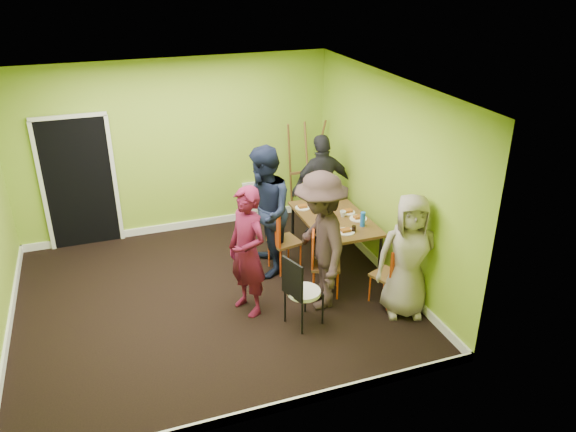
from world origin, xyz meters
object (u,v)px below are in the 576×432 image
Objects in this scene: orange_bottle at (323,212)px; person_left_far at (264,212)px; chair_left_near at (320,259)px; chair_bentwood at (300,289)px; person_front_end at (409,256)px; chair_back_end at (325,198)px; chair_left_far at (280,237)px; person_standing at (247,252)px; chair_front_end at (392,272)px; person_back_end at (322,188)px; easel at (304,170)px; dining_table at (335,221)px; thermos at (330,213)px; person_left_near at (320,241)px; blue_bottle at (363,219)px.

orange_bottle is 0.91m from person_left_far.
chair_bentwood is at bearing -16.80° from chair_left_near.
person_front_end is at bearing 63.00° from chair_bentwood.
chair_back_end reaches higher than chair_bentwood.
chair_left_near is 1.57m from chair_back_end.
orange_bottle is (0.68, 0.07, 0.26)m from chair_left_far.
chair_bentwood is 0.80m from person_standing.
chair_front_end is 0.50× the size of person_standing.
chair_back_end is 0.17m from person_back_end.
chair_bentwood is at bearing 8.26° from person_left_far.
easel reaches higher than chair_left_far.
person_front_end is (0.34, -1.46, 0.12)m from dining_table.
easel is 8.57× the size of thermos.
chair_left_near is 1.19m from person_front_end.
orange_bottle is 0.05× the size of person_back_end.
person_left_near reaches higher than person_front_end.
person_left_near is at bearing 0.21° from chair_left_far.
chair_left_near is at bearing 11.57° from chair_left_far.
person_left_far is (-0.93, 0.15, 0.09)m from thermos.
chair_bentwood is at bearing -126.48° from thermos.
chair_left_near is 0.94m from orange_bottle.
chair_bentwood is 0.55× the size of person_back_end.
chair_back_end is (0.97, 0.66, 0.19)m from chair_left_far.
person_standing is at bearing 179.54° from person_front_end.
person_front_end is (0.10, -1.06, -0.04)m from blue_bottle.
orange_bottle is at bearing 101.19° from thermos.
easel is 0.85m from person_back_end.
chair_left_near is at bearing 157.14° from person_front_end.
thermos is 2.32× the size of orange_bottle.
person_standing is at bearing -155.64° from chair_bentwood.
chair_back_end is 0.60× the size of person_back_end.
person_back_end is (0.24, 0.87, 0.01)m from thermos.
orange_bottle is at bearing 160.83° from person_left_near.
chair_front_end is 0.91× the size of chair_bentwood.
person_left_far is (-0.01, 1.39, 0.41)m from chair_bentwood.
thermos is 0.96× the size of blue_bottle.
person_standing reaches higher than chair_bentwood.
chair_left_near reaches higher than dining_table.
chair_back_end is 1.83m from person_left_near.
person_standing is (-1.51, -0.75, 0.16)m from dining_table.
chair_bentwood is 3.21m from easel.
person_back_end reaches higher than person_front_end.
chair_left_far reaches higher than dining_table.
person_left_far is 1.02× the size of person_left_near.
person_front_end is (1.36, -0.19, 0.29)m from chair_bentwood.
orange_bottle is 0.75m from person_back_end.
dining_table is 0.80× the size of person_left_far.
thermos reaches higher than orange_bottle.
person_left_far reaches higher than chair_left_near.
person_standing is (-1.38, -0.89, 0.06)m from orange_bottle.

